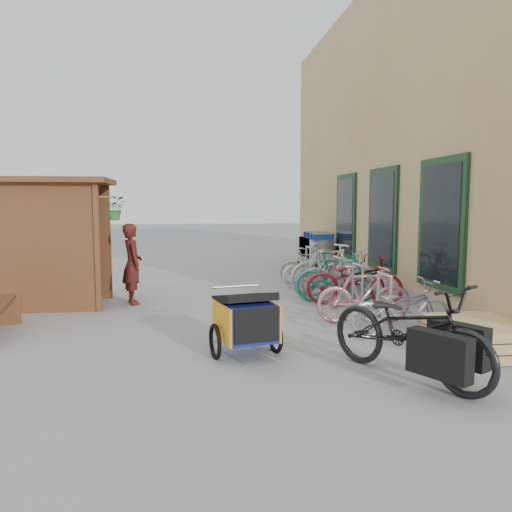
{
  "coord_description": "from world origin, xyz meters",
  "views": [
    {
      "loc": [
        -0.74,
        -7.28,
        1.94
      ],
      "look_at": [
        0.5,
        1.5,
        1.0
      ],
      "focal_mm": 35.0,
      "sensor_mm": 36.0,
      "label": 1
    }
  ],
  "objects": [
    {
      "name": "bike_1",
      "position": [
        2.12,
        0.38,
        0.47
      ],
      "size": [
        1.59,
        0.48,
        0.95
      ],
      "primitive_type": "imported",
      "rotation": [
        0.0,
        0.0,
        1.55
      ],
      "color": "#C27D8D",
      "rests_on": "ground"
    },
    {
      "name": "building",
      "position": [
        6.49,
        4.5,
        3.49
      ],
      "size": [
        6.07,
        13.0,
        7.0
      ],
      "color": "tan",
      "rests_on": "ground"
    },
    {
      "name": "ground",
      "position": [
        0.0,
        0.0,
        0.0
      ],
      "size": [
        80.0,
        80.0,
        0.0
      ],
      "primitive_type": "plane",
      "color": "gray"
    },
    {
      "name": "bike_0",
      "position": [
        2.35,
        -0.5,
        0.42
      ],
      "size": [
        1.65,
        0.7,
        0.84
      ],
      "primitive_type": "imported",
      "rotation": [
        0.0,
        0.0,
        1.66
      ],
      "color": "#9B9A9E",
      "rests_on": "ground"
    },
    {
      "name": "person_kiosk",
      "position": [
        -1.77,
        2.48,
        0.78
      ],
      "size": [
        0.53,
        0.65,
        1.56
      ],
      "primitive_type": "imported",
      "rotation": [
        0.0,
        0.0,
        1.88
      ],
      "color": "maroon",
      "rests_on": "ground"
    },
    {
      "name": "cargo_bike",
      "position": [
        1.69,
        -2.22,
        0.54
      ],
      "size": [
        1.65,
        2.19,
        1.1
      ],
      "rotation": [
        0.0,
        0.0,
        0.51
      ],
      "color": "black",
      "rests_on": "ground"
    },
    {
      "name": "child_trailer",
      "position": [
        0.0,
        -1.09,
        0.48
      ],
      "size": [
        0.94,
        1.51,
        0.87
      ],
      "rotation": [
        0.0,
        0.0,
        0.21
      ],
      "color": "navy",
      "rests_on": "ground"
    },
    {
      "name": "pallet_stack",
      "position": [
        3.0,
        -1.4,
        0.21
      ],
      "size": [
        1.0,
        1.2,
        0.4
      ],
      "color": "tan",
      "rests_on": "ground"
    },
    {
      "name": "bike_7",
      "position": [
        2.21,
        4.33,
        0.44
      ],
      "size": [
        1.52,
        0.68,
        0.88
      ],
      "primitive_type": "imported",
      "rotation": [
        0.0,
        0.0,
        1.38
      ],
      "color": "#9B9A9E",
      "rests_on": "ground"
    },
    {
      "name": "shopping_carts",
      "position": [
        3.0,
        6.98,
        0.65
      ],
      "size": [
        0.62,
        2.1,
        1.12
      ],
      "color": "silver",
      "rests_on": "ground"
    },
    {
      "name": "bike_6",
      "position": [
        2.17,
        3.95,
        0.41
      ],
      "size": [
        1.65,
        0.94,
        0.82
      ],
      "primitive_type": "imported",
      "rotation": [
        0.0,
        0.0,
        1.84
      ],
      "color": "silver",
      "rests_on": "ground"
    },
    {
      "name": "bike_2",
      "position": [
        2.43,
        1.77,
        0.48
      ],
      "size": [
        1.93,
        1.08,
        0.96
      ],
      "primitive_type": "imported",
      "rotation": [
        0.0,
        0.0,
        1.31
      ],
      "color": "maroon",
      "rests_on": "ground"
    },
    {
      "name": "kiosk",
      "position": [
        -3.28,
        2.47,
        1.55
      ],
      "size": [
        2.49,
        1.65,
        2.4
      ],
      "color": "brown",
      "rests_on": "ground"
    },
    {
      "name": "bike_rack",
      "position": [
        2.3,
        2.4,
        0.52
      ],
      "size": [
        0.05,
        5.35,
        0.86
      ],
      "color": "#A5A8AD",
      "rests_on": "ground"
    },
    {
      "name": "bike_4",
      "position": [
        2.5,
        2.78,
        0.46
      ],
      "size": [
        1.79,
        0.72,
        0.92
      ],
      "primitive_type": "imported",
      "rotation": [
        0.0,
        0.0,
        1.51
      ],
      "color": "#C27D8D",
      "rests_on": "ground"
    },
    {
      "name": "bike_3",
      "position": [
        2.21,
        2.13,
        0.5
      ],
      "size": [
        1.71,
        0.68,
        1.0
      ],
      "primitive_type": "imported",
      "rotation": [
        0.0,
        0.0,
        1.44
      ],
      "color": "teal",
      "rests_on": "ground"
    },
    {
      "name": "bike_5",
      "position": [
        2.27,
        3.06,
        0.55
      ],
      "size": [
        1.91,
        1.1,
        1.11
      ],
      "primitive_type": "imported",
      "rotation": [
        0.0,
        0.0,
        1.91
      ],
      "color": "silver",
      "rests_on": "ground"
    }
  ]
}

